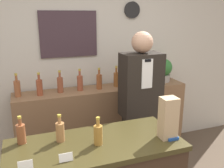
% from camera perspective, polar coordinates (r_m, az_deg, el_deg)
% --- Properties ---
extents(back_wall, '(5.20, 0.09, 2.70)m').
position_cam_1_polar(back_wall, '(3.30, -6.79, 5.97)').
color(back_wall, beige).
rests_on(back_wall, ground_plane).
extents(back_shelf, '(2.22, 0.39, 0.99)m').
position_cam_1_polar(back_shelf, '(3.37, -1.87, -9.03)').
color(back_shelf, brown).
rests_on(back_shelf, ground_plane).
extents(shopkeeper, '(0.44, 0.27, 1.74)m').
position_cam_1_polar(shopkeeper, '(2.84, 6.43, -5.88)').
color(shopkeeper, black).
rests_on(shopkeeper, ground_plane).
extents(potted_plant, '(0.24, 0.24, 0.32)m').
position_cam_1_polar(potted_plant, '(3.55, 11.63, 3.26)').
color(potted_plant, '#9E998E').
rests_on(potted_plant, back_shelf).
extents(paper_bag, '(0.13, 0.11, 0.33)m').
position_cam_1_polar(paper_bag, '(1.96, 12.75, -7.60)').
color(paper_bag, tan).
rests_on(paper_bag, display_counter).
extents(tape_dispenser, '(0.09, 0.06, 0.07)m').
position_cam_1_polar(tape_dispenser, '(2.01, 13.65, -11.55)').
color(tape_dispenser, '#1E4799').
rests_on(tape_dispenser, display_counter).
extents(price_card_left, '(0.09, 0.02, 0.06)m').
position_cam_1_polar(price_card_left, '(1.71, -19.19, -17.11)').
color(price_card_left, white).
rests_on(price_card_left, display_counter).
extents(price_card_right, '(0.09, 0.02, 0.06)m').
position_cam_1_polar(price_card_right, '(1.72, -10.48, -16.16)').
color(price_card_right, white).
rests_on(price_card_right, display_counter).
extents(counter_bottle_0, '(0.07, 0.07, 0.22)m').
position_cam_1_polar(counter_bottle_0, '(1.99, -20.09, -10.51)').
color(counter_bottle_0, brown).
rests_on(counter_bottle_0, display_counter).
extents(counter_bottle_1, '(0.07, 0.07, 0.22)m').
position_cam_1_polar(counter_bottle_1, '(1.94, -11.77, -10.53)').
color(counter_bottle_1, '#A67141').
rests_on(counter_bottle_1, display_counter).
extents(counter_bottle_2, '(0.07, 0.07, 0.22)m').
position_cam_1_polar(counter_bottle_2, '(1.86, -3.19, -11.38)').
color(counter_bottle_2, '#A4732E').
rests_on(counter_bottle_2, display_counter).
extents(shelf_bottle_0, '(0.07, 0.07, 0.27)m').
position_cam_1_polar(shelf_bottle_0, '(3.04, -20.84, -0.85)').
color(shelf_bottle_0, brown).
rests_on(shelf_bottle_0, back_shelf).
extents(shelf_bottle_1, '(0.07, 0.07, 0.27)m').
position_cam_1_polar(shelf_bottle_1, '(3.01, -16.24, -0.62)').
color(shelf_bottle_1, brown).
rests_on(shelf_bottle_1, back_shelf).
extents(shelf_bottle_2, '(0.07, 0.07, 0.27)m').
position_cam_1_polar(shelf_bottle_2, '(3.06, -11.77, -0.04)').
color(shelf_bottle_2, brown).
rests_on(shelf_bottle_2, back_shelf).
extents(shelf_bottle_3, '(0.07, 0.07, 0.27)m').
position_cam_1_polar(shelf_bottle_3, '(3.10, -7.33, 0.35)').
color(shelf_bottle_3, brown).
rests_on(shelf_bottle_3, back_shelf).
extents(shelf_bottle_4, '(0.07, 0.07, 0.27)m').
position_cam_1_polar(shelf_bottle_4, '(3.14, -2.94, 0.68)').
color(shelf_bottle_4, brown).
rests_on(shelf_bottle_4, back_shelf).
extents(shelf_bottle_5, '(0.07, 0.07, 0.27)m').
position_cam_1_polar(shelf_bottle_5, '(3.24, 0.99, 1.19)').
color(shelf_bottle_5, brown).
rests_on(shelf_bottle_5, back_shelf).
extents(shelf_bottle_6, '(0.07, 0.07, 0.27)m').
position_cam_1_polar(shelf_bottle_6, '(3.32, 5.05, 1.45)').
color(shelf_bottle_6, brown).
rests_on(shelf_bottle_6, back_shelf).
extents(shelf_bottle_7, '(0.07, 0.07, 0.27)m').
position_cam_1_polar(shelf_bottle_7, '(3.42, 8.78, 1.76)').
color(shelf_bottle_7, brown).
rests_on(shelf_bottle_7, back_shelf).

